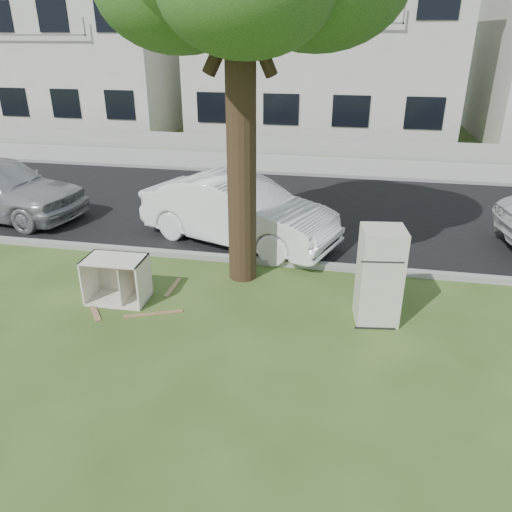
# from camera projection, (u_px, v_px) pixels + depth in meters

# --- Properties ---
(ground) EXTENTS (120.00, 120.00, 0.00)m
(ground) POSITION_uv_depth(u_px,v_px,m) (243.00, 326.00, 8.22)
(ground) COLOR #344D1B
(road) EXTENTS (120.00, 7.00, 0.01)m
(road) POSITION_uv_depth(u_px,v_px,m) (290.00, 209.00, 13.59)
(road) COLOR black
(road) RESTS_ON ground
(kerb_near) EXTENTS (120.00, 0.18, 0.12)m
(kerb_near) POSITION_uv_depth(u_px,v_px,m) (268.00, 264.00, 10.42)
(kerb_near) COLOR gray
(kerb_near) RESTS_ON ground
(kerb_far) EXTENTS (120.00, 0.18, 0.12)m
(kerb_far) POSITION_uv_depth(u_px,v_px,m) (303.00, 176.00, 16.77)
(kerb_far) COLOR gray
(kerb_far) RESTS_ON ground
(sidewalk) EXTENTS (120.00, 2.80, 0.01)m
(sidewalk) POSITION_uv_depth(u_px,v_px,m) (308.00, 165.00, 18.07)
(sidewalk) COLOR gray
(sidewalk) RESTS_ON ground
(low_wall) EXTENTS (120.00, 0.15, 0.70)m
(low_wall) POSITION_uv_depth(u_px,v_px,m) (312.00, 147.00, 19.36)
(low_wall) COLOR gray
(low_wall) RESTS_ON ground
(townhouse_left) EXTENTS (10.20, 8.16, 7.04)m
(townhouse_left) POSITION_uv_depth(u_px,v_px,m) (80.00, 52.00, 24.50)
(townhouse_left) COLOR beige
(townhouse_left) RESTS_ON ground
(townhouse_center) EXTENTS (11.22, 8.16, 7.44)m
(townhouse_center) POSITION_uv_depth(u_px,v_px,m) (325.00, 49.00, 22.35)
(townhouse_center) COLOR #B4B1A4
(townhouse_center) RESTS_ON ground
(fridge) EXTENTS (0.75, 0.71, 1.64)m
(fridge) POSITION_uv_depth(u_px,v_px,m) (379.00, 276.00, 8.09)
(fridge) COLOR beige
(fridge) RESTS_ON ground
(cabinet) EXTENTS (1.07, 0.68, 0.82)m
(cabinet) POSITION_uv_depth(u_px,v_px,m) (117.00, 279.00, 8.87)
(cabinet) COLOR beige
(cabinet) RESTS_ON ground
(plank_a) EXTENTS (0.96, 0.46, 0.02)m
(plank_a) POSITION_uv_depth(u_px,v_px,m) (154.00, 314.00, 8.57)
(plank_a) COLOR olive
(plank_a) RESTS_ON ground
(plank_b) EXTENTS (0.68, 0.84, 0.02)m
(plank_b) POSITION_uv_depth(u_px,v_px,m) (93.00, 308.00, 8.75)
(plank_b) COLOR #966A4E
(plank_b) RESTS_ON ground
(plank_c) EXTENTS (0.10, 0.75, 0.02)m
(plank_c) POSITION_uv_depth(u_px,v_px,m) (173.00, 287.00, 9.45)
(plank_c) COLOR #9E8457
(plank_c) RESTS_ON ground
(car_center) EXTENTS (4.81, 3.04, 1.50)m
(car_center) POSITION_uv_depth(u_px,v_px,m) (238.00, 211.00, 11.22)
(car_center) COLOR white
(car_center) RESTS_ON ground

